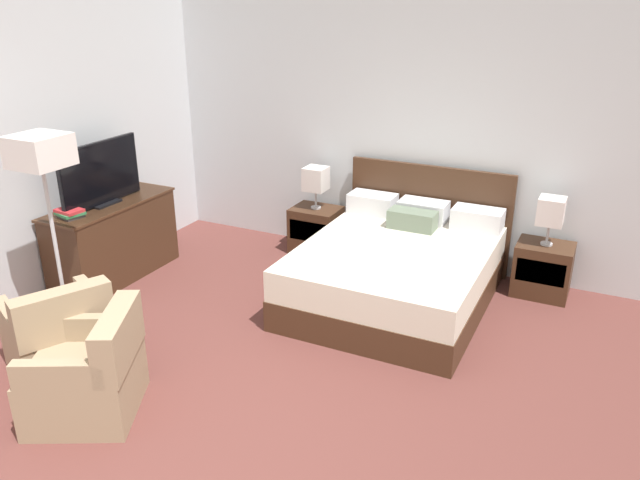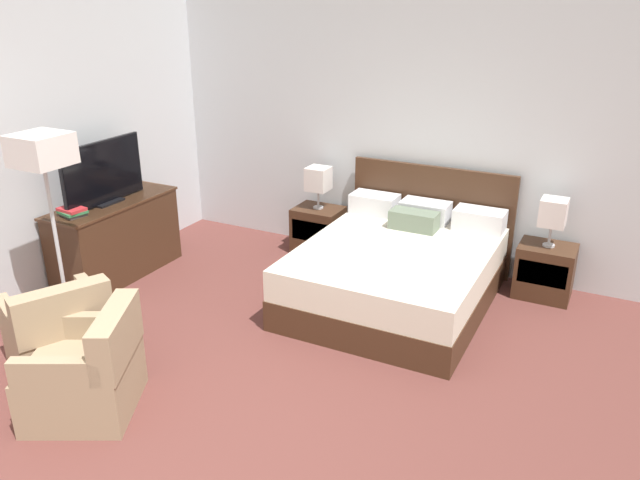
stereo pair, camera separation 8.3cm
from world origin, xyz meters
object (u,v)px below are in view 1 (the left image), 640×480
table_lamp_right (551,212)px  book_small_top (69,210)px  nightstand_left (316,230)px  nightstand_right (543,269)px  armchair_by_window (60,337)px  floor_lamp (42,163)px  armchair_companion (90,376)px  book_red_cover (71,216)px  tv (101,175)px  table_lamp_left (316,179)px  book_blue_cover (70,213)px  bed (397,269)px  dresser (113,239)px

table_lamp_right → book_small_top: table_lamp_right is taller
nightstand_left → book_small_top: (-1.53, -1.95, 0.60)m
nightstand_left → nightstand_right: bearing=0.0°
table_lamp_right → book_small_top: 4.39m
armchair_by_window → floor_lamp: (-0.45, 0.47, 1.18)m
armchair_companion → book_red_cover: bearing=137.7°
table_lamp_right → tv: 4.21m
table_lamp_left → book_blue_cover: (-1.53, -1.95, -0.00)m
book_small_top → book_red_cover: bearing=0.0°
bed → book_small_top: bearing=-155.7°
table_lamp_left → dresser: bearing=-135.9°
armchair_companion → floor_lamp: 1.73m
book_red_cover → armchair_by_window: bearing=-50.4°
nightstand_left → dresser: bearing=-135.9°
bed → nightstand_left: 1.40m
nightstand_left → table_lamp_right: bearing=0.0°
dresser → tv: (0.00, -0.05, 0.68)m
armchair_companion → nightstand_left: bearing=88.1°
nightstand_right → armchair_by_window: armchair_by_window is taller
tv → book_small_top: tv is taller
nightstand_left → dresser: size_ratio=0.37×
tv → floor_lamp: 1.09m
nightstand_left → book_blue_cover: bearing=-128.1°
tv → armchair_companion: tv is taller
nightstand_right → tv: (-3.92, -1.53, 0.83)m
dresser → table_lamp_left: bearing=44.1°
book_blue_cover → floor_lamp: bearing=-53.9°
dresser → floor_lamp: floor_lamp is taller
nightstand_left → table_lamp_left: table_lamp_left is taller
dresser → book_small_top: (-0.01, -0.47, 0.45)m
tv → armchair_by_window: (0.83, -1.42, -0.80)m
nightstand_left → tv: tv is taller
book_blue_cover → dresser: bearing=89.7°
table_lamp_right → book_small_top: (-3.93, -1.95, 0.02)m
table_lamp_left → nightstand_right: bearing=-0.0°
book_blue_cover → armchair_companion: 1.99m
table_lamp_right → tv: size_ratio=0.47×
nightstand_left → floor_lamp: bearing=-114.7°
table_lamp_right → book_blue_cover: (-3.92, -1.95, -0.00)m
table_lamp_left → table_lamp_right: (2.40, 0.00, 0.00)m
dresser → table_lamp_right: bearing=20.6°
armchair_companion → dresser: bearing=128.9°
bed → armchair_companion: (-1.31, -2.51, -0.02)m
bed → floor_lamp: 3.15m
book_small_top → floor_lamp: 0.90m
table_lamp_left → table_lamp_right: size_ratio=1.00×
table_lamp_right → book_red_cover: bearing=-153.5°
tv → book_blue_cover: tv is taller
tv → armchair_by_window: 1.83m
book_red_cover → book_blue_cover: size_ratio=0.83×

